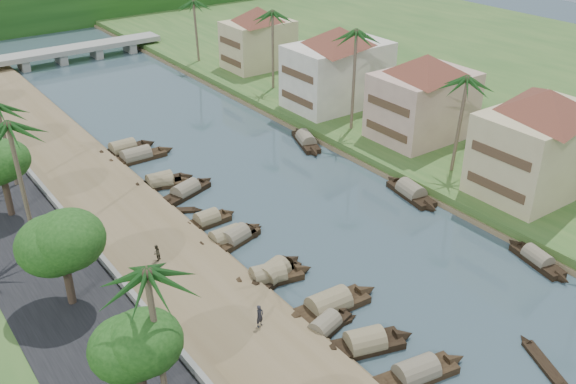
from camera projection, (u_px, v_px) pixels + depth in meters
ground at (374, 252)px, 55.33m from camera, size 220.00×220.00×0.00m
left_bank at (108, 209)px, 61.15m from camera, size 10.00×180.00×0.80m
right_bank at (378, 127)px, 79.24m from camera, size 16.00×180.00×1.20m
road at (16, 234)px, 56.60m from camera, size 8.00×180.00×1.40m
retaining_wall at (63, 214)px, 58.53m from camera, size 0.40×180.00×1.10m
far_right_fill at (555, 74)px, 98.47m from camera, size 60.00×220.00×1.15m
treeline at (26, 7)px, 125.06m from camera, size 120.00×14.00×8.00m
bridge at (78, 50)px, 106.08m from camera, size 28.00×4.00×2.40m
building_near at (541, 140)px, 60.79m from camera, size 14.85×14.85×10.20m
building_mid at (424, 95)px, 72.88m from camera, size 14.11×14.11×9.70m
building_far at (338, 66)px, 82.26m from camera, size 15.59×15.59×10.20m
building_distant at (258, 37)px, 97.34m from camera, size 12.62×12.62×9.20m
sampan_0 at (416, 374)px, 41.77m from camera, size 8.29×3.02×2.15m
sampan_1 at (365, 344)px, 44.31m from camera, size 7.83×3.95×2.27m
sampan_2 at (329, 306)px, 48.05m from camera, size 9.32×2.44×2.40m
sampan_3 at (325, 327)px, 45.89m from camera, size 6.77×3.13×1.85m
sampan_4 at (268, 277)px, 51.32m from camera, size 8.04×3.45×2.23m
sampan_5 at (273, 274)px, 51.65m from camera, size 7.34×3.71×2.28m
sampan_6 at (235, 238)px, 56.53m from camera, size 7.03×3.34×2.07m
sampan_7 at (226, 239)px, 56.48m from camera, size 7.82×1.86×2.10m
sampan_8 at (207, 220)px, 59.28m from camera, size 6.25×1.80×1.97m
sampan_9 at (186, 192)px, 64.34m from camera, size 8.09×4.05×2.05m
sampan_10 at (162, 183)px, 66.03m from camera, size 6.75×3.80×1.90m
sampan_11 at (160, 183)px, 66.12m from camera, size 7.72×2.46×2.19m
sampan_12 at (136, 157)px, 71.68m from camera, size 9.35×1.97×2.22m
sampan_13 at (123, 149)px, 73.54m from camera, size 8.21×2.03×2.24m
sampan_14 at (537, 259)px, 53.58m from camera, size 2.87×7.38×1.82m
sampan_15 at (411, 193)px, 64.14m from camera, size 3.06×8.53×2.24m
sampan_16 at (306, 141)px, 75.72m from camera, size 4.43×8.63×2.11m
canoe_0 at (545, 365)px, 42.92m from camera, size 3.35×6.11×0.84m
canoe_1 at (328, 327)px, 46.35m from camera, size 5.26×1.15×0.84m
canoe_2 at (174, 211)px, 61.48m from camera, size 5.28×3.64×0.83m
palm_1 at (464, 81)px, 62.55m from camera, size 3.20×3.20×11.36m
palm_2 at (356, 34)px, 71.89m from camera, size 3.20×3.20×13.21m
palm_3 at (272, 14)px, 85.73m from camera, size 3.20×3.20×12.11m
palm_4 at (151, 274)px, 33.35m from camera, size 3.20×3.20×11.43m
palm_5 at (10, 128)px, 47.98m from camera, size 3.20×3.20×12.72m
palm_7 at (195, 2)px, 98.17m from camera, size 3.20×3.20×10.89m
tree_1 at (136, 346)px, 35.83m from camera, size 4.43×4.43×6.56m
tree_2 at (61, 243)px, 44.50m from camera, size 5.17×5.17×7.30m
tree_3 at (0, 163)px, 55.95m from camera, size 4.42×4.42×7.02m
tree_6 at (348, 52)px, 87.57m from camera, size 4.82×4.82×7.39m
person_near at (260, 316)px, 45.02m from camera, size 0.73×0.58×1.76m
person_far at (157, 253)px, 52.47m from camera, size 0.87×0.82×1.42m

